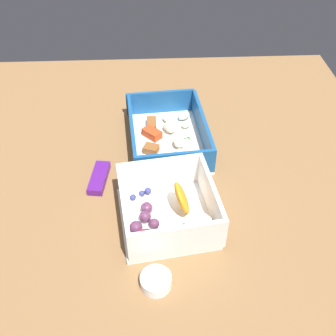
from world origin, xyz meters
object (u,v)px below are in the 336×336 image
Objects in this scene: pasta_container at (168,136)px; paper_cup_liner at (156,281)px; fruit_bowl at (168,210)px; candy_bar at (99,178)px.

pasta_container reaches higher than paper_cup_liner.
pasta_container is 1.27× the size of fruit_bowl.
pasta_container is at bearing -51.95° from candy_bar.
paper_cup_liner is (-28.57, 2.91, -0.80)cm from pasta_container.
paper_cup_liner is at bearing 169.29° from pasta_container.
candy_bar is 21.32cm from paper_cup_liner.
paper_cup_liner is (-10.57, 2.11, -1.31)cm from fruit_bowl.
fruit_bowl is at bearing 172.55° from pasta_container.
fruit_bowl is 2.22× the size of candy_bar.
candy_bar is at bearing 123.15° from pasta_container.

